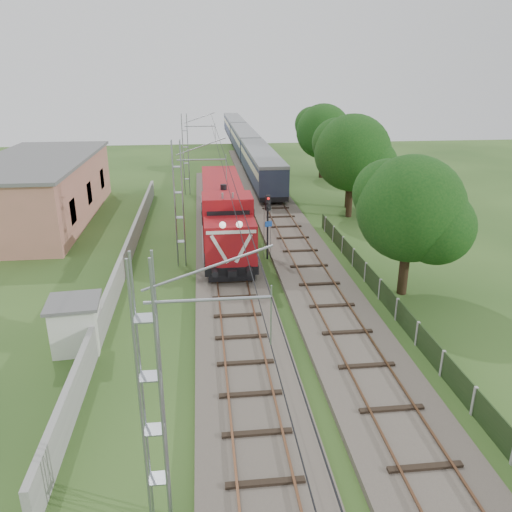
{
  "coord_description": "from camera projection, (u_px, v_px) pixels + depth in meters",
  "views": [
    {
      "loc": [
        -1.55,
        -18.68,
        11.83
      ],
      "look_at": [
        1.32,
        7.18,
        2.2
      ],
      "focal_mm": 35.0,
      "sensor_mm": 36.0,
      "label": 1
    }
  ],
  "objects": [
    {
      "name": "track_side",
      "position": [
        283.0,
        223.0,
        40.78
      ],
      "size": [
        4.2,
        80.0,
        0.45
      ],
      "color": "#6B6054",
      "rests_on": "ground"
    },
    {
      "name": "boundary_wall",
      "position": [
        127.0,
        256.0,
        31.93
      ],
      "size": [
        0.25,
        40.0,
        1.5
      ],
      "primitive_type": "cube",
      "color": "#9E9E99",
      "rests_on": "ground"
    },
    {
      "name": "ground",
      "position": [
        244.0,
        361.0,
        21.68
      ],
      "size": [
        140.0,
        140.0,
        0.0
      ],
      "primitive_type": "plane",
      "color": "#29481B",
      "rests_on": "ground"
    },
    {
      "name": "tree_c",
      "position": [
        352.0,
        152.0,
        44.56
      ],
      "size": [
        6.29,
        5.99,
        8.16
      ],
      "color": "#362716",
      "rests_on": "ground"
    },
    {
      "name": "relay_hut",
      "position": [
        76.0,
        324.0,
        22.37
      ],
      "size": [
        2.47,
        2.47,
        2.35
      ],
      "color": "silver",
      "rests_on": "ground"
    },
    {
      "name": "track_main",
      "position": [
        233.0,
        291.0,
        28.14
      ],
      "size": [
        4.2,
        70.0,
        0.45
      ],
      "color": "#6B6054",
      "rests_on": "ground"
    },
    {
      "name": "tree_d",
      "position": [
        324.0,
        132.0,
        57.56
      ],
      "size": [
        6.55,
        6.24,
        8.49
      ],
      "color": "#362716",
      "rests_on": "ground"
    },
    {
      "name": "fence",
      "position": [
        397.0,
        309.0,
        25.1
      ],
      "size": [
        0.12,
        32.0,
        1.2
      ],
      "color": "black",
      "rests_on": "ground"
    },
    {
      "name": "coach_rake",
      "position": [
        244.0,
        140.0,
        74.11
      ],
      "size": [
        2.81,
        62.61,
        3.25
      ],
      "color": "black",
      "rests_on": "ground"
    },
    {
      "name": "tree_b",
      "position": [
        353.0,
        154.0,
        41.5
      ],
      "size": [
        6.69,
        6.37,
        8.67
      ],
      "color": "#362716",
      "rests_on": "ground"
    },
    {
      "name": "catenary",
      "position": [
        180.0,
        204.0,
        31.16
      ],
      "size": [
        3.31,
        70.0,
        8.0
      ],
      "color": "gray",
      "rests_on": "ground"
    },
    {
      "name": "signal_post",
      "position": [
        268.0,
        216.0,
        32.4
      ],
      "size": [
        0.48,
        0.38,
        4.44
      ],
      "color": "black",
      "rests_on": "ground"
    },
    {
      "name": "station_building",
      "position": [
        40.0,
        189.0,
        41.59
      ],
      "size": [
        8.4,
        20.4,
        5.22
      ],
      "color": "tan",
      "rests_on": "ground"
    },
    {
      "name": "locomotive",
      "position": [
        224.0,
        211.0,
        36.36
      ],
      "size": [
        3.12,
        17.84,
        4.53
      ],
      "color": "black",
      "rests_on": "ground"
    },
    {
      "name": "tree_a",
      "position": [
        412.0,
        210.0,
        26.67
      ],
      "size": [
        6.04,
        5.75,
        7.83
      ],
      "color": "#362716",
      "rests_on": "ground"
    }
  ]
}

